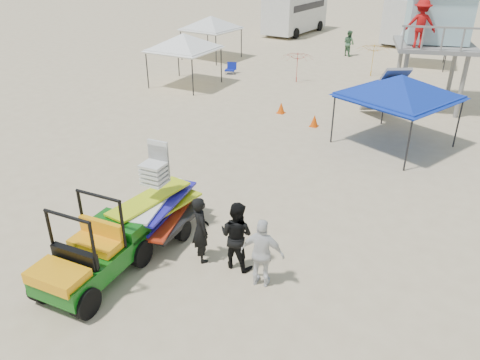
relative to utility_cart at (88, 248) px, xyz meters
The scene contains 19 objects.
ground 1.58m from the utility_cart, 46.93° to the left, with size 140.00×140.00×0.00m, color beige.
utility_cart is the anchor object (origin of this frame).
surf_trailer 2.34m from the utility_cart, 89.87° to the left, with size 1.69×2.69×2.29m.
man_left 2.54m from the utility_cart, 53.22° to the left, with size 0.62×0.41×1.69m, color black.
man_mid 3.30m from the utility_cart, 43.94° to the left, with size 0.83×0.65×1.71m, color black.
man_right 3.81m from the utility_cart, 32.29° to the left, with size 0.98×0.41×1.68m, color white.
lifeguard_tower 17.57m from the utility_cart, 80.52° to the left, with size 4.23×4.23×5.23m.
canopy_blue 12.20m from the utility_cart, 75.04° to the left, with size 4.21×4.21×3.08m.
canopy_white_a 16.24m from the utility_cart, 122.12° to the left, with size 3.22×3.22×3.10m.
canopy_white_b 22.63m from the utility_cart, 119.86° to the left, with size 2.96×2.96×3.07m.
canopy_white_c 25.24m from the utility_cart, 88.38° to the left, with size 3.21×3.21×3.08m.
umbrella_a 17.93m from the utility_cart, 102.78° to the left, with size 1.77×1.80×1.62m, color red.
umbrella_b 21.00m from the utility_cart, 92.68° to the left, with size 1.96×2.00×1.80m, color orange.
cone_near 11.85m from the utility_cart, 90.80° to the left, with size 0.34×0.34×0.50m, color #E74C07.
cone_far 12.73m from the utility_cart, 99.66° to the left, with size 0.34×0.34×0.50m, color #F05007.
beach_chair_a 18.84m from the utility_cart, 115.09° to the left, with size 0.70×0.77×0.64m.
rv_far_left 32.88m from the utility_cart, 109.79° to the left, with size 2.64×6.80×3.25m.
rv_mid_left 32.51m from the utility_cart, 93.76° to the left, with size 2.65×6.50×3.25m.
distant_beachgoers 20.97m from the utility_cart, 84.88° to the left, with size 14.97×11.02×1.64m.
Camera 1 is at (6.55, -6.10, 6.92)m, focal length 35.00 mm.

